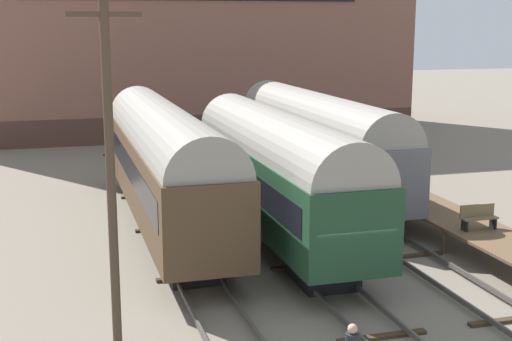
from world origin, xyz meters
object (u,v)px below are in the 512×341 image
object	(u,v)px
train_car_green	(277,168)
bench	(478,216)
train_car_brown	(164,159)
train_car_grey	(316,138)
utility_pole	(110,160)

from	to	relation	value
train_car_green	bench	bearing A→B (deg)	-31.57
train_car_brown	bench	distance (m)	12.49
train_car_brown	train_car_green	xyz separation A→B (m)	(4.01, -2.60, -0.10)
train_car_grey	utility_pole	xyz separation A→B (m)	(-11.00, -14.45, 2.15)
train_car_brown	utility_pole	xyz separation A→B (m)	(-2.98, -10.77, 2.08)
train_car_green	train_car_grey	bearing A→B (deg)	57.45
train_car_grey	utility_pole	bearing A→B (deg)	-127.29
train_car_brown	train_car_green	world-z (taller)	train_car_brown
utility_pole	bench	bearing A→B (deg)	17.20
train_car_green	bench	distance (m)	7.74
train_car_grey	bench	xyz separation A→B (m)	(2.48, -10.28, -1.42)
train_car_brown	bench	xyz separation A→B (m)	(10.50, -6.59, -1.49)
train_car_brown	train_car_green	size ratio (longest dim) A/B	1.17
utility_pole	train_car_green	bearing A→B (deg)	49.42
bench	train_car_brown	bearing A→B (deg)	147.89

